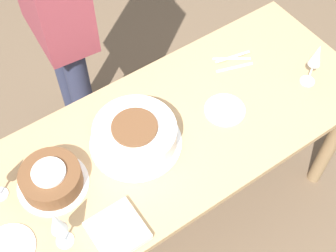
{
  "coord_description": "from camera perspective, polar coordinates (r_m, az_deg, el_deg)",
  "views": [
    {
      "loc": [
        0.59,
        0.85,
        2.32
      ],
      "look_at": [
        0.0,
        0.0,
        0.83
      ],
      "focal_mm": 50.0,
      "sensor_mm": 36.0,
      "label": 1
    }
  ],
  "objects": [
    {
      "name": "dining_table",
      "position": [
        1.96,
        0.0,
        -2.95
      ],
      "size": [
        1.75,
        0.7,
        0.78
      ],
      "color": "tan",
      "rests_on": "ground_plane"
    },
    {
      "name": "dessert_plate_left",
      "position": [
        1.93,
        6.94,
        1.96
      ],
      "size": [
        0.17,
        0.17,
        0.01
      ],
      "color": "silver",
      "rests_on": "dining_table"
    },
    {
      "name": "cake_front_chocolate",
      "position": [
        1.75,
        -14.05,
        -6.24
      ],
      "size": [
        0.26,
        0.26,
        0.09
      ],
      "color": "white",
      "rests_on": "dining_table"
    },
    {
      "name": "napkin_stack",
      "position": [
        1.66,
        -6.18,
        -12.56
      ],
      "size": [
        0.18,
        0.18,
        0.03
      ],
      "color": "silver",
      "rests_on": "dining_table"
    },
    {
      "name": "cake_center_white",
      "position": [
        1.79,
        -4.01,
        -1.11
      ],
      "size": [
        0.36,
        0.36,
        0.11
      ],
      "color": "white",
      "rests_on": "dining_table"
    },
    {
      "name": "wine_glass_extra",
      "position": [
        1.99,
        17.64,
        8.01
      ],
      "size": [
        0.06,
        0.06,
        0.22
      ],
      "color": "silver",
      "rests_on": "dining_table"
    },
    {
      "name": "wine_glass_far",
      "position": [
        1.55,
        -13.37,
        -11.5
      ],
      "size": [
        0.06,
        0.06,
        0.21
      ],
      "color": "silver",
      "rests_on": "dining_table"
    },
    {
      "name": "ground_plane",
      "position": [
        2.54,
        0.0,
        -10.8
      ],
      "size": [
        12.0,
        12.0,
        0.0
      ],
      "primitive_type": "plane",
      "color": "brown"
    },
    {
      "name": "dessert_plate_right",
      "position": [
        1.72,
        -18.75,
        -13.91
      ],
      "size": [
        0.18,
        0.18,
        0.01
      ],
      "color": "silver",
      "rests_on": "dining_table"
    },
    {
      "name": "fork_pile",
      "position": [
        2.11,
        7.92,
        7.85
      ],
      "size": [
        0.2,
        0.13,
        0.01
      ],
      "color": "silver",
      "rests_on": "dining_table"
    }
  ]
}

